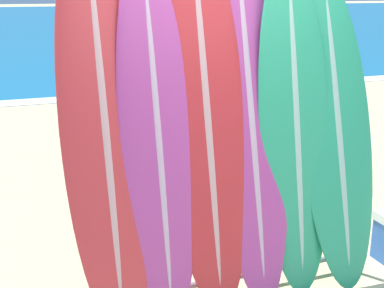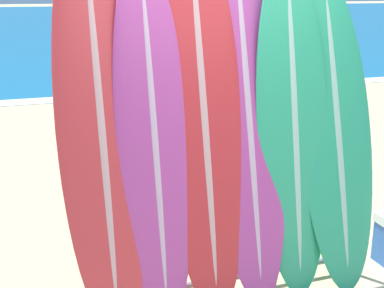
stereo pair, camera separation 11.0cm
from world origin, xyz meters
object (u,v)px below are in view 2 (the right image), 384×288
object	(u,v)px
surfboard_slot_1	(154,140)
person_mid_beach	(190,62)
surfboard_slot_0	(101,128)
surfboard_slot_5	(336,133)
surfboard_rack	(229,233)
surfboard_slot_4	(293,129)
surfboard_slot_2	(203,115)
person_near_water	(196,84)
surfboard_slot_3	(248,118)

from	to	relation	value
surfboard_slot_1	person_mid_beach	distance (m)	5.82
surfboard_slot_0	surfboard_slot_5	size ratio (longest dim) A/B	1.14
person_mid_beach	surfboard_slot_5	bearing A→B (deg)	130.34
surfboard_rack	surfboard_slot_4	world-z (taller)	surfboard_slot_4
surfboard_slot_1	surfboard_slot_2	xyz separation A→B (m)	(0.35, 0.04, 0.13)
surfboard_rack	surfboard_slot_1	bearing A→B (deg)	176.36
surfboard_slot_0	surfboard_slot_2	xyz separation A→B (m)	(0.67, -0.00, 0.04)
surfboard_slot_0	surfboard_slot_5	distance (m)	1.68
surfboard_rack	surfboard_slot_5	bearing A→B (deg)	2.43
surfboard_slot_2	person_near_water	size ratio (longest dim) A/B	1.68
surfboard_slot_0	person_near_water	bearing A→B (deg)	62.62
surfboard_slot_1	surfboard_slot_2	size ratio (longest dim) A/B	0.90
surfboard_slot_0	surfboard_slot_4	world-z (taller)	surfboard_slot_0
surfboard_slot_0	surfboard_slot_2	size ratio (longest dim) A/B	0.97
surfboard_slot_0	surfboard_slot_1	world-z (taller)	surfboard_slot_0
surfboard_slot_5	surfboard_rack	bearing A→B (deg)	-177.57
surfboard_slot_3	surfboard_slot_5	xyz separation A→B (m)	(0.68, -0.04, -0.15)
person_mid_beach	person_near_water	bearing A→B (deg)	122.16
surfboard_slot_3	person_near_water	xyz separation A→B (m)	(0.91, 3.67, -0.42)
surfboard_slot_4	surfboard_slot_1	bearing A→B (deg)	179.85
surfboard_slot_1	surfboard_slot_2	distance (m)	0.37
surfboard_slot_4	person_mid_beach	xyz separation A→B (m)	(1.06, 5.44, -0.26)
surfboard_rack	surfboard_slot_2	distance (m)	0.86
surfboard_slot_2	surfboard_rack	bearing A→B (deg)	-23.63
surfboard_rack	person_mid_beach	xyz separation A→B (m)	(1.54, 5.47, 0.44)
surfboard_rack	surfboard_slot_3	xyz separation A→B (m)	(0.15, 0.08, 0.79)
surfboard_slot_2	surfboard_slot_5	world-z (taller)	surfboard_slot_2
surfboard_slot_5	surfboard_slot_4	bearing A→B (deg)	-179.19
surfboard_rack	person_near_water	bearing A→B (deg)	74.20
surfboard_slot_2	surfboard_slot_3	size ratio (longest dim) A/B	1.04
surfboard_slot_4	person_near_water	bearing A→B (deg)	81.17
surfboard_rack	surfboard_slot_3	world-z (taller)	surfboard_slot_3
surfboard_slot_2	person_near_water	xyz separation A→B (m)	(1.23, 3.68, -0.46)
surfboard_slot_0	surfboard_slot_1	bearing A→B (deg)	-8.00
surfboard_slot_0	surfboard_slot_3	xyz separation A→B (m)	(1.00, -0.00, -0.01)
surfboard_rack	person_mid_beach	size ratio (longest dim) A/B	1.21
surfboard_rack	surfboard_slot_5	distance (m)	1.05
surfboard_slot_5	person_near_water	xyz separation A→B (m)	(0.23, 3.72, -0.27)
surfboard_slot_0	surfboard_slot_3	world-z (taller)	surfboard_slot_0
surfboard_rack	person_near_water	distance (m)	3.92
person_near_water	surfboard_rack	bearing A→B (deg)	-157.75
surfboard_rack	surfboard_slot_0	size ratio (longest dim) A/B	0.79
surfboard_rack	surfboard_slot_0	distance (m)	1.17
surfboard_rack	person_near_water	world-z (taller)	person_near_water
surfboard_slot_2	surfboard_slot_3	world-z (taller)	surfboard_slot_2
surfboard_slot_5	person_mid_beach	size ratio (longest dim) A/B	1.34
surfboard_slot_0	person_near_water	size ratio (longest dim) A/B	1.63
surfboard_slot_3	surfboard_slot_0	bearing A→B (deg)	179.99
surfboard_slot_0	surfboard_slot_2	world-z (taller)	surfboard_slot_2
surfboard_slot_0	surfboard_slot_3	bearing A→B (deg)	-0.01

